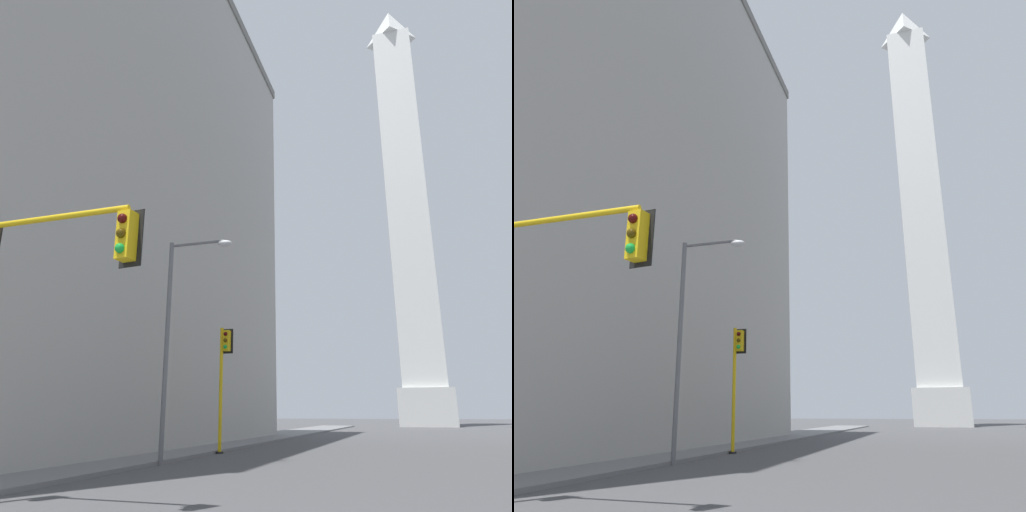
% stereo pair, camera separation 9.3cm
% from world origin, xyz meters
% --- Properties ---
extents(sidewalk_left, '(5.00, 101.32, 0.15)m').
position_xyz_m(sidewalk_left, '(-13.50, 30.39, 0.07)').
color(sidewalk_left, slate).
rests_on(sidewalk_left, ground_plane).
extents(building_left, '(27.86, 41.24, 36.18)m').
position_xyz_m(building_left, '(-27.22, 24.00, 18.10)').
color(building_left, '#B2AFAA').
rests_on(building_left, ground_plane).
extents(obelisk, '(8.41, 8.41, 79.39)m').
position_xyz_m(obelisk, '(0.00, 84.43, 38.27)').
color(obelisk, silver).
rests_on(obelisk, ground_plane).
extents(traffic_light_mid_left, '(0.78, 0.51, 6.37)m').
position_xyz_m(traffic_light_mid_left, '(-10.72, 23.93, 4.18)').
color(traffic_light_mid_left, yellow).
rests_on(traffic_light_mid_left, ground_plane).
extents(traffic_light_near_left, '(4.73, 0.52, 6.41)m').
position_xyz_m(traffic_light_near_left, '(-9.48, 7.66, 4.87)').
color(traffic_light_near_left, yellow).
rests_on(traffic_light_near_left, ground_plane).
extents(street_lamp, '(2.96, 0.36, 9.26)m').
position_xyz_m(street_lamp, '(-10.53, 17.83, 5.60)').
color(street_lamp, slate).
rests_on(street_lamp, ground_plane).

